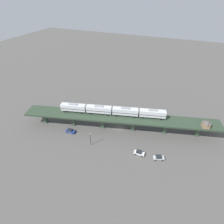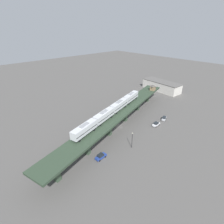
{
  "view_description": "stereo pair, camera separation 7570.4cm",
  "coord_description": "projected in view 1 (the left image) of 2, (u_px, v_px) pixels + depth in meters",
  "views": [
    {
      "loc": [
        61.99,
        21.29,
        57.64
      ],
      "look_at": [
        -0.37,
        -4.14,
        8.89
      ],
      "focal_mm": 28.0,
      "sensor_mm": 36.0,
      "label": 1
    },
    {
      "loc": [
        50.18,
        -52.15,
        43.53
      ],
      "look_at": [
        -0.37,
        -4.14,
        8.89
      ],
      "focal_mm": 28.0,
      "sensor_mm": 36.0,
      "label": 2
    }
  ],
  "objects": [
    {
      "name": "ground_plane",
      "position": [
        119.0,
        129.0,
        86.81
      ],
      "size": [
        400.0,
        400.0,
        0.0
      ],
      "primitive_type": "plane",
      "color": "#514F4C"
    },
    {
      "name": "elevated_viaduct",
      "position": [
        119.0,
        119.0,
        83.1
      ],
      "size": [
        31.33,
        91.14,
        7.39
      ],
      "color": "#2C3D2C",
      "rests_on": "ground"
    },
    {
      "name": "subway_train",
      "position": [
        112.0,
        110.0,
        82.53
      ],
      "size": [
        15.27,
        48.9,
        4.45
      ],
      "color": "silver",
      "rests_on": "elevated_viaduct"
    },
    {
      "name": "signal_hut",
      "position": [
        206.0,
        124.0,
        75.46
      ],
      "size": [
        3.93,
        3.93,
        3.4
      ],
      "color": "#8C7251",
      "rests_on": "elevated_viaduct"
    },
    {
      "name": "street_car_white",
      "position": [
        139.0,
        153.0,
        73.1
      ],
      "size": [
        1.99,
        4.42,
        1.89
      ],
      "color": "silver",
      "rests_on": "ground"
    },
    {
      "name": "street_car_blue",
      "position": [
        70.0,
        131.0,
        84.1
      ],
      "size": [
        2.18,
        4.51,
        1.89
      ],
      "color": "#233D93",
      "rests_on": "ground"
    },
    {
      "name": "street_car_silver",
      "position": [
        159.0,
        158.0,
        71.02
      ],
      "size": [
        3.27,
        4.75,
        1.89
      ],
      "color": "#B7BABF",
      "rests_on": "ground"
    },
    {
      "name": "delivery_truck",
      "position": [
        146.0,
        118.0,
        90.77
      ],
      "size": [
        2.48,
        7.24,
        3.2
      ],
      "color": "#333338",
      "rests_on": "ground"
    },
    {
      "name": "street_lamp",
      "position": [
        90.0,
        138.0,
        75.57
      ],
      "size": [
        0.44,
        0.44,
        6.94
      ],
      "color": "black",
      "rests_on": "ground"
    }
  ]
}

